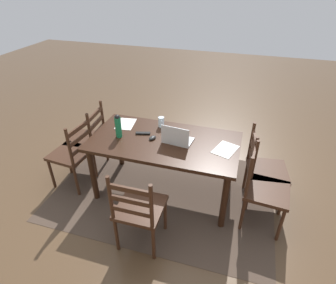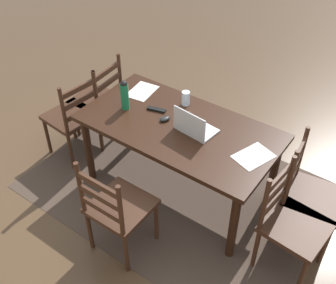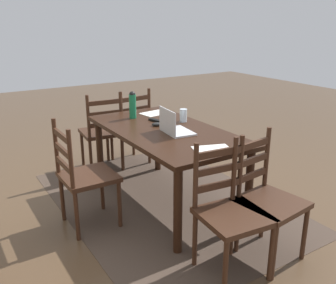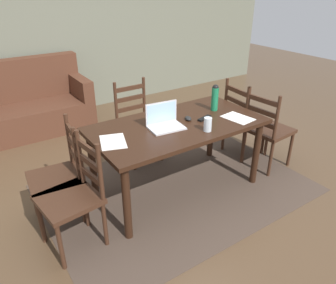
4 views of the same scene
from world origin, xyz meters
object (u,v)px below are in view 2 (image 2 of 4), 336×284
object	(u,v)px
chair_left_near	(309,195)
chair_far_head	(118,208)
chair_left_far	(292,223)
computer_mouse	(165,119)
chair_right_far	(73,117)
chair_right_near	(98,100)
water_bottle	(125,94)
drinking_glass	(186,98)
tv_remote	(157,109)
laptop	(194,127)
dining_table	(179,134)

from	to	relation	value
chair_left_near	chair_far_head	xyz separation A→B (m)	(1.13, 0.99, 0.00)
chair_left_far	computer_mouse	world-z (taller)	chair_left_far
chair_left_far	chair_right_far	world-z (taller)	same
chair_left_near	chair_right_far	world-z (taller)	same
chair_right_near	water_bottle	size ratio (longest dim) A/B	3.40
chair_right_far	drinking_glass	size ratio (longest dim) A/B	7.34
chair_right_far	tv_remote	world-z (taller)	chair_right_far
chair_right_far	tv_remote	distance (m)	0.93
water_bottle	computer_mouse	distance (m)	0.41
chair_right_far	water_bottle	xyz separation A→B (m)	(-0.61, -0.11, 0.44)
tv_remote	laptop	bearing A→B (deg)	65.96
water_bottle	computer_mouse	size ratio (longest dim) A/B	2.79
chair_right_near	chair_right_far	world-z (taller)	same
chair_far_head	computer_mouse	world-z (taller)	chair_far_head
chair_right_near	chair_left_far	world-z (taller)	same
dining_table	tv_remote	xyz separation A→B (m)	(0.28, -0.06, 0.10)
chair_far_head	laptop	world-z (taller)	laptop
chair_right_far	dining_table	bearing A→B (deg)	-170.91
chair_right_near	chair_left_near	world-z (taller)	same
chair_far_head	chair_right_far	distance (m)	1.30
laptop	computer_mouse	world-z (taller)	laptop
chair_far_head	laptop	size ratio (longest dim) A/B	2.77
chair_right_near	tv_remote	distance (m)	0.91
chair_left_far	tv_remote	size ratio (longest dim) A/B	5.59
dining_table	laptop	distance (m)	0.21
chair_left_near	chair_left_far	distance (m)	0.35
computer_mouse	chair_right_far	bearing A→B (deg)	29.64
chair_right_far	drinking_glass	bearing A→B (deg)	-154.84
chair_right_far	computer_mouse	distance (m)	1.06
laptop	drinking_glass	bearing A→B (deg)	-47.06
drinking_glass	tv_remote	bearing A→B (deg)	56.22
chair_left_far	laptop	xyz separation A→B (m)	(0.98, -0.17, 0.35)
chair_left_far	chair_right_far	size ratio (longest dim) A/B	1.00
chair_right_near	computer_mouse	xyz separation A→B (m)	(-1.00, 0.19, 0.31)
chair_right_far	drinking_glass	distance (m)	1.16
water_bottle	chair_right_near	bearing A→B (deg)	-22.50
laptop	drinking_glass	xyz separation A→B (m)	(0.28, -0.30, 0.01)
dining_table	chair_far_head	distance (m)	0.84
chair_right_far	laptop	bearing A→B (deg)	-172.34
chair_far_head	tv_remote	distance (m)	0.97
laptop	chair_far_head	bearing A→B (deg)	79.53
drinking_glass	computer_mouse	world-z (taller)	drinking_glass
drinking_glass	computer_mouse	bearing A→B (deg)	88.60
laptop	water_bottle	world-z (taller)	water_bottle
chair_far_head	water_bottle	bearing A→B (deg)	-54.78
dining_table	chair_far_head	xyz separation A→B (m)	(-0.00, 0.81, -0.20)
chair_right_near	chair_far_head	size ratio (longest dim) A/B	1.00
chair_far_head	computer_mouse	size ratio (longest dim) A/B	9.50
chair_right_near	tv_remote	size ratio (longest dim) A/B	5.59
chair_left_far	chair_far_head	size ratio (longest dim) A/B	1.00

